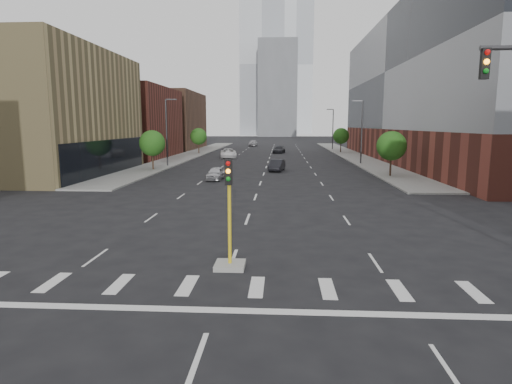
# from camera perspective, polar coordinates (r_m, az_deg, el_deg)

# --- Properties ---
(sidewalk_left_far) EXTENTS (5.00, 92.00, 0.15)m
(sidewalk_left_far) POSITION_cam_1_polar(r_m,az_deg,el_deg) (83.43, -8.43, 5.05)
(sidewalk_left_far) COLOR gray
(sidewalk_left_far) RESTS_ON ground
(sidewalk_right_far) EXTENTS (5.00, 92.00, 0.15)m
(sidewalk_right_far) POSITION_cam_1_polar(r_m,az_deg,el_deg) (82.69, 12.45, 4.90)
(sidewalk_right_far) COLOR gray
(sidewalk_right_far) RESTS_ON ground
(building_left_mid) EXTENTS (20.00, 24.00, 14.00)m
(building_left_mid) POSITION_cam_1_polar(r_m,az_deg,el_deg) (55.92, -28.89, 9.23)
(building_left_mid) COLOR tan
(building_left_mid) RESTS_ON ground
(building_left_far_a) EXTENTS (20.00, 22.00, 12.00)m
(building_left_far_a) POSITION_cam_1_polar(r_m,az_deg,el_deg) (79.19, -18.73, 8.75)
(building_left_far_a) COLOR brown
(building_left_far_a) RESTS_ON ground
(building_left_far_b) EXTENTS (20.00, 24.00, 13.00)m
(building_left_far_b) POSITION_cam_1_polar(r_m,az_deg,el_deg) (103.77, -13.32, 9.22)
(building_left_far_b) COLOR brown
(building_left_far_b) RESTS_ON ground
(building_right_main) EXTENTS (24.00, 70.00, 22.00)m
(building_right_main) POSITION_cam_1_polar(r_m,az_deg,el_deg) (73.04, 26.11, 12.27)
(building_right_main) COLOR brown
(building_right_main) RESTS_ON ground
(tower_left) EXTENTS (22.00, 22.00, 70.00)m
(tower_left) POSITION_cam_1_polar(r_m,az_deg,el_deg) (229.57, 0.89, 16.35)
(tower_left) COLOR #B2B7BC
(tower_left) RESTS_ON ground
(tower_right) EXTENTS (20.00, 20.00, 80.00)m
(tower_right) POSITION_cam_1_polar(r_m,az_deg,el_deg) (269.78, 5.27, 16.29)
(tower_right) COLOR #B2B7BC
(tower_right) RESTS_ON ground
(tower_mid) EXTENTS (18.00, 18.00, 44.00)m
(tower_mid) POSITION_cam_1_polar(r_m,az_deg,el_deg) (208.12, 2.90, 13.50)
(tower_mid) COLOR slate
(tower_mid) RESTS_ON ground
(median_traffic_signal) EXTENTS (1.20, 1.20, 4.40)m
(median_traffic_signal) POSITION_cam_1_polar(r_m,az_deg,el_deg) (17.24, -3.53, -7.01)
(median_traffic_signal) COLOR #999993
(median_traffic_signal) RESTS_ON ground
(streetlight_right_a) EXTENTS (1.60, 0.22, 9.07)m
(streetlight_right_a) POSITION_cam_1_polar(r_m,az_deg,el_deg) (63.51, 13.85, 8.12)
(streetlight_right_a) COLOR #2D2D30
(streetlight_right_a) RESTS_ON ground
(streetlight_right_b) EXTENTS (1.60, 0.22, 9.07)m
(streetlight_right_b) POSITION_cam_1_polar(r_m,az_deg,el_deg) (98.14, 10.16, 8.47)
(streetlight_right_b) COLOR #2D2D30
(streetlight_right_b) RESTS_ON ground
(streetlight_left) EXTENTS (1.60, 0.22, 9.07)m
(streetlight_left) POSITION_cam_1_polar(r_m,az_deg,el_deg) (59.52, -11.77, 8.15)
(streetlight_left) COLOR #2D2D30
(streetlight_left) RESTS_ON ground
(tree_left_near) EXTENTS (3.20, 3.20, 4.85)m
(tree_left_near) POSITION_cam_1_polar(r_m,az_deg,el_deg) (54.92, -13.67, 6.34)
(tree_left_near) COLOR #382619
(tree_left_near) RESTS_ON ground
(tree_left_far) EXTENTS (3.20, 3.20, 4.85)m
(tree_left_far) POSITION_cam_1_polar(r_m,az_deg,el_deg) (84.05, -7.67, 7.36)
(tree_left_far) COLOR #382619
(tree_left_far) RESTS_ON ground
(tree_right_near) EXTENTS (3.20, 3.20, 4.85)m
(tree_right_near) POSITION_cam_1_polar(r_m,az_deg,el_deg) (49.02, 17.62, 5.88)
(tree_right_near) COLOR #382619
(tree_right_near) RESTS_ON ground
(tree_right_far) EXTENTS (3.20, 3.20, 4.85)m
(tree_right_far) POSITION_cam_1_polar(r_m,az_deg,el_deg) (88.32, 11.27, 7.34)
(tree_right_far) COLOR #382619
(tree_right_far) RESTS_ON ground
(car_near_left) EXTENTS (1.78, 3.98, 1.33)m
(car_near_left) POSITION_cam_1_polar(r_m,az_deg,el_deg) (44.64, -5.41, 2.47)
(car_near_left) COLOR #B3B3B8
(car_near_left) RESTS_ON ground
(car_mid_right) EXTENTS (2.16, 4.46, 1.41)m
(car_mid_right) POSITION_cam_1_polar(r_m,az_deg,el_deg) (52.89, 2.81, 3.57)
(car_mid_right) COLOR black
(car_mid_right) RESTS_ON ground
(car_far_left) EXTENTS (3.42, 6.08, 1.61)m
(car_far_left) POSITION_cam_1_polar(r_m,az_deg,el_deg) (73.51, -3.71, 5.17)
(car_far_left) COLOR white
(car_far_left) RESTS_ON ground
(car_deep_right) EXTENTS (2.75, 5.07, 1.40)m
(car_deep_right) POSITION_cam_1_polar(r_m,az_deg,el_deg) (85.89, 3.10, 5.66)
(car_deep_right) COLOR black
(car_deep_right) RESTS_ON ground
(car_distant) EXTENTS (2.50, 5.06, 1.66)m
(car_distant) POSITION_cam_1_polar(r_m,az_deg,el_deg) (112.93, -0.40, 6.54)
(car_distant) COLOR #A4A4A8
(car_distant) RESTS_ON ground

